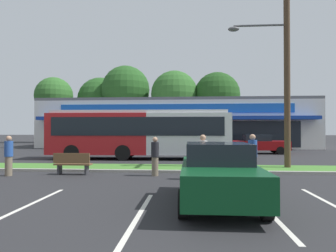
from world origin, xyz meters
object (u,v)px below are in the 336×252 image
(car_1, at_px, (218,173))
(utility_pole, at_px, (284,62))
(city_bus, at_px, (140,133))
(pedestrian_far, at_px, (253,156))
(car_0, at_px, (259,144))
(pedestrian_mid, at_px, (155,156))
(pedestrian_by_pole, at_px, (203,157))
(pedestrian_near_bench, at_px, (9,156))
(bus_stop_bench, at_px, (73,163))

(car_1, bearing_deg, utility_pole, 151.07)
(city_bus, distance_m, pedestrian_far, 9.74)
(city_bus, bearing_deg, car_0, 28.44)
(car_0, bearing_deg, pedestrian_mid, -119.84)
(pedestrian_by_pole, bearing_deg, pedestrian_near_bench, -61.65)
(city_bus, relative_size, car_1, 2.79)
(pedestrian_near_bench, bearing_deg, pedestrian_by_pole, -49.10)
(utility_pole, height_order, bus_stop_bench, utility_pole)
(pedestrian_by_pole, bearing_deg, car_0, -170.43)
(pedestrian_near_bench, height_order, pedestrian_by_pole, pedestrian_by_pole)
(city_bus, bearing_deg, pedestrian_by_pole, -65.93)
(city_bus, bearing_deg, bus_stop_bench, -104.97)
(bus_stop_bench, relative_size, car_0, 0.35)
(bus_stop_bench, distance_m, pedestrian_by_pole, 5.69)
(bus_stop_bench, bearing_deg, pedestrian_far, 176.44)
(utility_pole, relative_size, pedestrian_by_pole, 5.63)
(city_bus, bearing_deg, pedestrian_far, -54.26)
(car_1, distance_m, pedestrian_far, 4.54)
(car_1, distance_m, pedestrian_mid, 5.12)
(bus_stop_bench, relative_size, pedestrian_by_pole, 0.91)
(car_1, bearing_deg, pedestrian_near_bench, -116.26)
(utility_pole, height_order, car_1, utility_pole)
(pedestrian_near_bench, distance_m, pedestrian_by_pole, 8.21)
(pedestrian_near_bench, distance_m, pedestrian_far, 10.20)
(car_1, xyz_separation_m, pedestrian_far, (1.76, 4.18, 0.09))
(utility_pole, distance_m, pedestrian_far, 5.70)
(car_0, bearing_deg, bus_stop_bench, -130.86)
(pedestrian_mid, bearing_deg, city_bus, -101.78)
(bus_stop_bench, distance_m, pedestrian_far, 7.63)
(car_1, bearing_deg, pedestrian_far, 157.15)
(utility_pole, xyz_separation_m, car_1, (-3.90, -7.06, -4.51))
(car_0, relative_size, pedestrian_mid, 2.75)
(bus_stop_bench, bearing_deg, pedestrian_mid, 179.37)
(bus_stop_bench, bearing_deg, city_bus, -103.36)
(car_0, relative_size, pedestrian_by_pole, 2.57)
(utility_pole, relative_size, city_bus, 0.82)
(utility_pole, height_order, city_bus, utility_pole)
(bus_stop_bench, distance_m, pedestrian_mid, 3.63)
(car_0, relative_size, pedestrian_far, 2.55)
(city_bus, distance_m, bus_stop_bench, 7.55)
(city_bus, height_order, pedestrian_mid, city_bus)
(city_bus, height_order, pedestrian_near_bench, city_bus)
(car_0, distance_m, pedestrian_near_bench, 18.67)
(pedestrian_by_pole, height_order, pedestrian_mid, pedestrian_by_pole)
(car_0, xyz_separation_m, pedestrian_near_bench, (-13.40, -12.99, 0.05))
(city_bus, xyz_separation_m, pedestrian_by_pole, (3.89, -8.09, -0.88))
(utility_pole, xyz_separation_m, pedestrian_far, (-2.14, -2.88, -4.42))
(utility_pole, distance_m, pedestrian_mid, 7.98)
(pedestrian_by_pole, bearing_deg, utility_pole, 159.11)
(car_1, distance_m, pedestrian_by_pole, 3.81)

